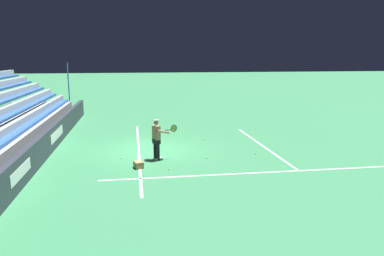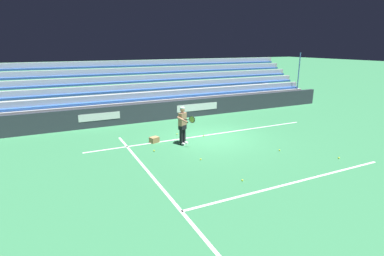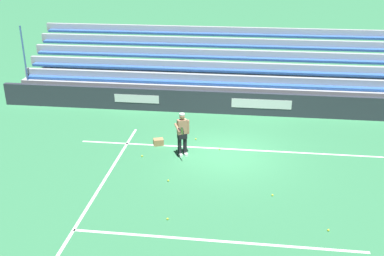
{
  "view_description": "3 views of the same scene",
  "coord_description": "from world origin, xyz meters",
  "px_view_note": "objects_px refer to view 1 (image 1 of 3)",
  "views": [
    {
      "loc": [
        17.04,
        -0.65,
        4.34
      ],
      "look_at": [
        0.76,
        1.89,
        1.14
      ],
      "focal_mm": 35.0,
      "sensor_mm": 36.0,
      "label": 1
    },
    {
      "loc": [
        7.01,
        12.15,
        4.37
      ],
      "look_at": [
        1.64,
        1.06,
        0.96
      ],
      "focal_mm": 28.0,
      "sensor_mm": 36.0,
      "label": 2
    },
    {
      "loc": [
        -0.61,
        15.76,
        7.67
      ],
      "look_at": [
        1.39,
        -0.21,
        0.96
      ],
      "focal_mm": 42.0,
      "sensor_mm": 36.0,
      "label": 3
    }
  ],
  "objects_px": {
    "tennis_ball_by_box": "(169,169)",
    "ball_box_cardboard": "(139,165)",
    "tennis_ball_near_player": "(229,133)",
    "tennis_ball_midcourt": "(207,158)",
    "tennis_ball_toward_net": "(204,139)",
    "tennis_ball_far_left": "(141,151)",
    "tennis_ball_far_right": "(122,158)",
    "tennis_player": "(157,139)",
    "tennis_ball_on_baseline": "(256,154)"
  },
  "relations": [
    {
      "from": "tennis_ball_midcourt",
      "to": "tennis_ball_far_right",
      "type": "xyz_separation_m",
      "value": [
        -0.53,
        -3.62,
        0.0
      ]
    },
    {
      "from": "tennis_ball_by_box",
      "to": "tennis_ball_near_player",
      "type": "xyz_separation_m",
      "value": [
        -6.37,
        4.03,
        0.0
      ]
    },
    {
      "from": "tennis_ball_by_box",
      "to": "tennis_ball_toward_net",
      "type": "height_order",
      "value": "same"
    },
    {
      "from": "tennis_ball_midcourt",
      "to": "tennis_ball_toward_net",
      "type": "xyz_separation_m",
      "value": [
        -3.53,
        0.53,
        0.0
      ]
    },
    {
      "from": "tennis_ball_by_box",
      "to": "tennis_ball_far_right",
      "type": "height_order",
      "value": "same"
    },
    {
      "from": "ball_box_cardboard",
      "to": "tennis_ball_far_left",
      "type": "bearing_deg",
      "value": 176.16
    },
    {
      "from": "ball_box_cardboard",
      "to": "tennis_ball_midcourt",
      "type": "distance_m",
      "value": 3.06
    },
    {
      "from": "tennis_player",
      "to": "tennis_ball_far_left",
      "type": "distance_m",
      "value": 1.76
    },
    {
      "from": "tennis_player",
      "to": "tennis_ball_on_baseline",
      "type": "xyz_separation_m",
      "value": [
        -0.19,
        4.4,
        -0.86
      ]
    },
    {
      "from": "tennis_player",
      "to": "tennis_ball_by_box",
      "type": "xyz_separation_m",
      "value": [
        1.52,
        0.36,
        -0.86
      ]
    },
    {
      "from": "tennis_player",
      "to": "ball_box_cardboard",
      "type": "relative_size",
      "value": 4.29
    },
    {
      "from": "tennis_ball_midcourt",
      "to": "tennis_ball_on_baseline",
      "type": "bearing_deg",
      "value": 99.36
    },
    {
      "from": "tennis_player",
      "to": "tennis_ball_near_player",
      "type": "relative_size",
      "value": 25.98
    },
    {
      "from": "tennis_ball_far_right",
      "to": "ball_box_cardboard",
      "type": "bearing_deg",
      "value": 25.61
    },
    {
      "from": "tennis_ball_on_baseline",
      "to": "tennis_ball_near_player",
      "type": "xyz_separation_m",
      "value": [
        -4.67,
        -0.01,
        0.0
      ]
    },
    {
      "from": "tennis_ball_far_right",
      "to": "tennis_player",
      "type": "bearing_deg",
      "value": 77.08
    },
    {
      "from": "tennis_player",
      "to": "tennis_ball_on_baseline",
      "type": "relative_size",
      "value": 25.98
    },
    {
      "from": "tennis_ball_by_box",
      "to": "ball_box_cardboard",
      "type": "bearing_deg",
      "value": -109.53
    },
    {
      "from": "tennis_player",
      "to": "tennis_ball_near_player",
      "type": "distance_m",
      "value": 6.6
    },
    {
      "from": "tennis_ball_far_right",
      "to": "tennis_ball_far_left",
      "type": "xyz_separation_m",
      "value": [
        -1.05,
        0.86,
        0.0
      ]
    },
    {
      "from": "tennis_ball_on_baseline",
      "to": "tennis_ball_far_right",
      "type": "bearing_deg",
      "value": -91.5
    },
    {
      "from": "tennis_player",
      "to": "ball_box_cardboard",
      "type": "distance_m",
      "value": 1.57
    },
    {
      "from": "ball_box_cardboard",
      "to": "tennis_ball_toward_net",
      "type": "xyz_separation_m",
      "value": [
        -4.45,
        3.45,
        -0.1
      ]
    },
    {
      "from": "tennis_ball_by_box",
      "to": "tennis_ball_midcourt",
      "type": "relative_size",
      "value": 1.0
    },
    {
      "from": "tennis_ball_far_right",
      "to": "tennis_ball_toward_net",
      "type": "bearing_deg",
      "value": 125.94
    },
    {
      "from": "tennis_ball_by_box",
      "to": "tennis_ball_far_left",
      "type": "height_order",
      "value": "same"
    },
    {
      "from": "tennis_player",
      "to": "tennis_ball_far_right",
      "type": "distance_m",
      "value": 1.76
    },
    {
      "from": "tennis_player",
      "to": "tennis_ball_on_baseline",
      "type": "distance_m",
      "value": 4.49
    },
    {
      "from": "tennis_ball_midcourt",
      "to": "tennis_ball_far_left",
      "type": "xyz_separation_m",
      "value": [
        -1.58,
        -2.76,
        0.0
      ]
    },
    {
      "from": "ball_box_cardboard",
      "to": "tennis_ball_far_right",
      "type": "xyz_separation_m",
      "value": [
        -1.45,
        -0.69,
        -0.1
      ]
    },
    {
      "from": "tennis_ball_far_right",
      "to": "tennis_ball_near_player",
      "type": "relative_size",
      "value": 1.0
    },
    {
      "from": "tennis_ball_midcourt",
      "to": "tennis_ball_far_left",
      "type": "bearing_deg",
      "value": -119.9
    },
    {
      "from": "tennis_ball_by_box",
      "to": "tennis_player",
      "type": "bearing_deg",
      "value": -166.68
    },
    {
      "from": "tennis_ball_toward_net",
      "to": "tennis_ball_midcourt",
      "type": "bearing_deg",
      "value": -8.46
    },
    {
      "from": "tennis_ball_far_right",
      "to": "tennis_ball_far_left",
      "type": "relative_size",
      "value": 1.0
    },
    {
      "from": "ball_box_cardboard",
      "to": "tennis_ball_midcourt",
      "type": "relative_size",
      "value": 6.06
    },
    {
      "from": "tennis_ball_by_box",
      "to": "tennis_ball_toward_net",
      "type": "xyz_separation_m",
      "value": [
        -4.86,
        2.28,
        0.0
      ]
    },
    {
      "from": "tennis_ball_on_baseline",
      "to": "tennis_ball_toward_net",
      "type": "xyz_separation_m",
      "value": [
        -3.16,
        -1.76,
        0.0
      ]
    },
    {
      "from": "tennis_ball_on_baseline",
      "to": "tennis_ball_toward_net",
      "type": "bearing_deg",
      "value": -150.9
    },
    {
      "from": "tennis_ball_by_box",
      "to": "tennis_ball_far_right",
      "type": "relative_size",
      "value": 1.0
    },
    {
      "from": "tennis_ball_by_box",
      "to": "tennis_ball_midcourt",
      "type": "bearing_deg",
      "value": 127.13
    },
    {
      "from": "tennis_ball_far_right",
      "to": "tennis_ball_toward_net",
      "type": "distance_m",
      "value": 5.12
    },
    {
      "from": "tennis_ball_by_box",
      "to": "tennis_ball_far_left",
      "type": "bearing_deg",
      "value": -161.1
    },
    {
      "from": "tennis_ball_far_right",
      "to": "tennis_ball_far_left",
      "type": "height_order",
      "value": "same"
    },
    {
      "from": "tennis_player",
      "to": "tennis_ball_on_baseline",
      "type": "height_order",
      "value": "tennis_player"
    },
    {
      "from": "tennis_ball_near_player",
      "to": "tennis_ball_midcourt",
      "type": "bearing_deg",
      "value": -24.23
    },
    {
      "from": "tennis_player",
      "to": "tennis_ball_far_right",
      "type": "xyz_separation_m",
      "value": [
        -0.34,
        -1.5,
        -0.86
      ]
    },
    {
      "from": "tennis_ball_near_player",
      "to": "tennis_ball_on_baseline",
      "type": "bearing_deg",
      "value": 0.16
    },
    {
      "from": "tennis_ball_far_right",
      "to": "tennis_ball_midcourt",
      "type": "bearing_deg",
      "value": 81.66
    },
    {
      "from": "tennis_ball_toward_net",
      "to": "tennis_ball_near_player",
      "type": "xyz_separation_m",
      "value": [
        -1.51,
        1.74,
        0.0
      ]
    }
  ]
}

